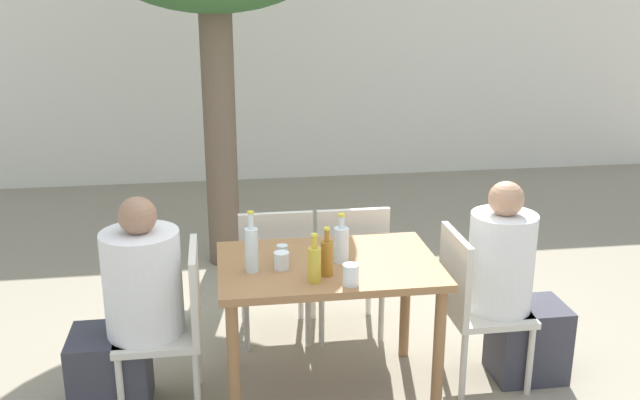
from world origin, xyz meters
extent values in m
plane|color=gray|center=(0.00, 0.00, 0.00)|extent=(30.00, 30.00, 0.00)
cube|color=white|center=(0.00, 4.49, 1.40)|extent=(10.00, 0.08, 2.80)
cylinder|color=brown|center=(-0.53, 2.01, 1.03)|extent=(0.25, 0.25, 2.05)
cube|color=#996B42|center=(0.00, 0.00, 0.75)|extent=(1.16, 0.77, 0.04)
cylinder|color=#996B42|center=(-0.52, -0.33, 0.37)|extent=(0.06, 0.06, 0.73)
cylinder|color=#996B42|center=(0.52, -0.33, 0.37)|extent=(0.06, 0.06, 0.73)
cylinder|color=#996B42|center=(-0.52, 0.33, 0.37)|extent=(0.06, 0.06, 0.73)
cylinder|color=#996B42|center=(0.52, 0.33, 0.37)|extent=(0.06, 0.06, 0.73)
cube|color=beige|center=(-0.90, 0.00, 0.42)|extent=(0.44, 0.44, 0.04)
cube|color=beige|center=(-0.70, 0.00, 0.67)|extent=(0.04, 0.44, 0.45)
cylinder|color=beige|center=(-1.09, 0.19, 0.20)|extent=(0.04, 0.04, 0.41)
cylinder|color=beige|center=(-1.09, -0.19, 0.20)|extent=(0.04, 0.04, 0.41)
cylinder|color=beige|center=(-0.71, 0.19, 0.20)|extent=(0.04, 0.04, 0.41)
cylinder|color=beige|center=(-0.71, -0.19, 0.20)|extent=(0.04, 0.04, 0.41)
cube|color=beige|center=(0.90, 0.00, 0.42)|extent=(0.44, 0.44, 0.04)
cube|color=beige|center=(0.70, 0.00, 0.67)|extent=(0.04, 0.44, 0.45)
cylinder|color=beige|center=(1.09, -0.19, 0.20)|extent=(0.04, 0.04, 0.41)
cylinder|color=beige|center=(1.09, 0.19, 0.20)|extent=(0.04, 0.04, 0.41)
cylinder|color=beige|center=(0.71, -0.19, 0.20)|extent=(0.04, 0.04, 0.41)
cylinder|color=beige|center=(0.71, 0.19, 0.20)|extent=(0.04, 0.04, 0.41)
cube|color=beige|center=(-0.23, 0.71, 0.42)|extent=(0.44, 0.44, 0.04)
cube|color=beige|center=(-0.23, 0.51, 0.67)|extent=(0.44, 0.04, 0.45)
cylinder|color=beige|center=(-0.04, 0.90, 0.20)|extent=(0.04, 0.04, 0.41)
cylinder|color=beige|center=(-0.42, 0.90, 0.20)|extent=(0.04, 0.04, 0.41)
cylinder|color=beige|center=(-0.04, 0.52, 0.20)|extent=(0.04, 0.04, 0.41)
cylinder|color=beige|center=(-0.42, 0.52, 0.20)|extent=(0.04, 0.04, 0.41)
cube|color=beige|center=(0.23, 0.71, 0.42)|extent=(0.44, 0.44, 0.04)
cube|color=beige|center=(0.23, 0.51, 0.67)|extent=(0.44, 0.04, 0.45)
cylinder|color=beige|center=(0.42, 0.90, 0.20)|extent=(0.04, 0.04, 0.41)
cylinder|color=beige|center=(0.04, 0.90, 0.20)|extent=(0.04, 0.04, 0.41)
cylinder|color=beige|center=(0.42, 0.52, 0.20)|extent=(0.04, 0.04, 0.41)
cylinder|color=beige|center=(0.04, 0.52, 0.20)|extent=(0.04, 0.04, 0.41)
cube|color=#383842|center=(-1.16, 0.00, 0.22)|extent=(0.40, 0.36, 0.44)
cylinder|color=white|center=(-0.96, 0.00, 0.72)|extent=(0.40, 0.40, 0.55)
sphere|color=#936B51|center=(-0.96, 0.00, 1.08)|extent=(0.19, 0.19, 0.19)
cube|color=#383842|center=(1.16, 0.00, 0.22)|extent=(0.40, 0.32, 0.44)
cylinder|color=white|center=(0.96, 0.00, 0.72)|extent=(0.36, 0.36, 0.55)
sphere|color=tan|center=(0.96, 0.00, 1.08)|extent=(0.19, 0.19, 0.19)
cylinder|color=silver|center=(0.07, -0.01, 0.87)|extent=(0.08, 0.08, 0.19)
cylinder|color=silver|center=(0.07, -0.01, 1.00)|extent=(0.03, 0.03, 0.07)
cylinder|color=gold|center=(0.07, -0.01, 1.04)|extent=(0.04, 0.04, 0.01)
cylinder|color=gold|center=(-0.11, -0.24, 0.86)|extent=(0.06, 0.06, 0.18)
cylinder|color=gold|center=(-0.11, -0.24, 0.98)|extent=(0.03, 0.03, 0.06)
cylinder|color=gold|center=(-0.11, -0.24, 1.02)|extent=(0.03, 0.03, 0.01)
cylinder|color=#9E661E|center=(-0.04, -0.17, 0.86)|extent=(0.06, 0.06, 0.18)
cylinder|color=#9E661E|center=(-0.04, -0.17, 0.99)|extent=(0.02, 0.02, 0.06)
cylinder|color=gold|center=(-0.04, -0.17, 1.02)|extent=(0.03, 0.03, 0.01)
cylinder|color=silver|center=(-0.40, -0.06, 0.89)|extent=(0.07, 0.07, 0.23)
cylinder|color=silver|center=(-0.40, -0.06, 1.05)|extent=(0.03, 0.03, 0.08)
cylinder|color=gold|center=(-0.40, -0.06, 1.09)|extent=(0.03, 0.03, 0.01)
cylinder|color=silver|center=(-0.24, 0.06, 0.82)|extent=(0.06, 0.06, 0.08)
cylinder|color=white|center=(-0.25, -0.05, 0.82)|extent=(0.08, 0.08, 0.09)
cylinder|color=white|center=(0.06, -0.31, 0.83)|extent=(0.08, 0.08, 0.11)
camera|label=1|loc=(-0.55, -3.44, 2.21)|focal=40.00mm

